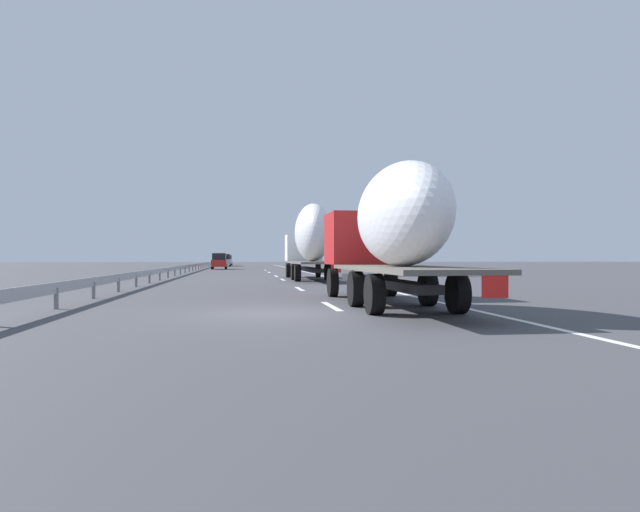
% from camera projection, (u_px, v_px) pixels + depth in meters
% --- Properties ---
extents(ground_plane, '(260.00, 260.00, 0.00)m').
position_uv_depth(ground_plane, '(251.00, 273.00, 54.38)').
color(ground_plane, '#424247').
extents(lane_stripe_0, '(3.20, 0.20, 0.01)m').
position_uv_depth(lane_stripe_0, '(331.00, 306.00, 16.98)').
color(lane_stripe_0, white).
rests_on(lane_stripe_0, ground_plane).
extents(lane_stripe_1, '(3.20, 0.20, 0.01)m').
position_uv_depth(lane_stripe_1, '(299.00, 289.00, 26.38)').
color(lane_stripe_1, white).
rests_on(lane_stripe_1, ground_plane).
extents(lane_stripe_2, '(3.20, 0.20, 0.01)m').
position_uv_depth(lane_stripe_2, '(283.00, 280.00, 37.40)').
color(lane_stripe_2, white).
rests_on(lane_stripe_2, ground_plane).
extents(lane_stripe_3, '(3.20, 0.20, 0.01)m').
position_uv_depth(lane_stripe_3, '(276.00, 276.00, 44.39)').
color(lane_stripe_3, white).
rests_on(lane_stripe_3, ground_plane).
extents(lane_stripe_4, '(3.20, 0.20, 0.01)m').
position_uv_depth(lane_stripe_4, '(269.00, 272.00, 55.87)').
color(lane_stripe_4, white).
rests_on(lane_stripe_4, ground_plane).
extents(lane_stripe_5, '(3.20, 0.20, 0.01)m').
position_uv_depth(lane_stripe_5, '(265.00, 270.00, 64.98)').
color(lane_stripe_5, white).
rests_on(lane_stripe_5, ground_plane).
extents(edge_line_right, '(110.00, 0.20, 0.01)m').
position_uv_depth(edge_line_right, '(303.00, 271.00, 60.08)').
color(edge_line_right, white).
rests_on(edge_line_right, ground_plane).
extents(truck_lead, '(13.03, 2.55, 4.85)m').
position_uv_depth(truck_lead, '(311.00, 239.00, 37.27)').
color(truck_lead, silver).
rests_on(truck_lead, ground_plane).
extents(truck_trailing, '(12.18, 2.55, 4.09)m').
position_uv_depth(truck_trailing, '(390.00, 228.00, 17.23)').
color(truck_trailing, '#B21919').
rests_on(truck_trailing, ground_plane).
extents(car_silver_hatch, '(4.47, 1.90, 1.99)m').
position_uv_depth(car_silver_hatch, '(225.00, 260.00, 92.84)').
color(car_silver_hatch, '#ADB2B7').
rests_on(car_silver_hatch, ground_plane).
extents(car_white_van, '(4.52, 1.79, 1.89)m').
position_uv_depth(car_white_van, '(227.00, 260.00, 106.21)').
color(car_white_van, white).
rests_on(car_white_van, ground_plane).
extents(car_red_compact, '(4.10, 1.85, 1.98)m').
position_uv_depth(car_red_compact, '(219.00, 261.00, 70.59)').
color(car_red_compact, red).
rests_on(car_red_compact, ground_plane).
extents(road_sign, '(0.10, 0.90, 3.12)m').
position_uv_depth(road_sign, '(326.00, 250.00, 51.60)').
color(road_sign, gray).
rests_on(road_sign, ground_plane).
extents(tree_0, '(2.65, 2.65, 5.91)m').
position_uv_depth(tree_0, '(382.00, 237.00, 59.06)').
color(tree_0, '#472D19').
rests_on(tree_0, ground_plane).
extents(tree_1, '(2.54, 2.54, 5.71)m').
position_uv_depth(tree_1, '(353.00, 236.00, 61.32)').
color(tree_1, '#472D19').
rests_on(tree_1, ground_plane).
extents(tree_2, '(3.47, 3.47, 7.54)m').
position_uv_depth(tree_2, '(379.00, 218.00, 46.34)').
color(tree_2, '#472D19').
rests_on(tree_2, ground_plane).
extents(guardrail_median, '(94.00, 0.10, 0.76)m').
position_uv_depth(guardrail_median, '(189.00, 266.00, 56.55)').
color(guardrail_median, '#9EA0A5').
rests_on(guardrail_median, ground_plane).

